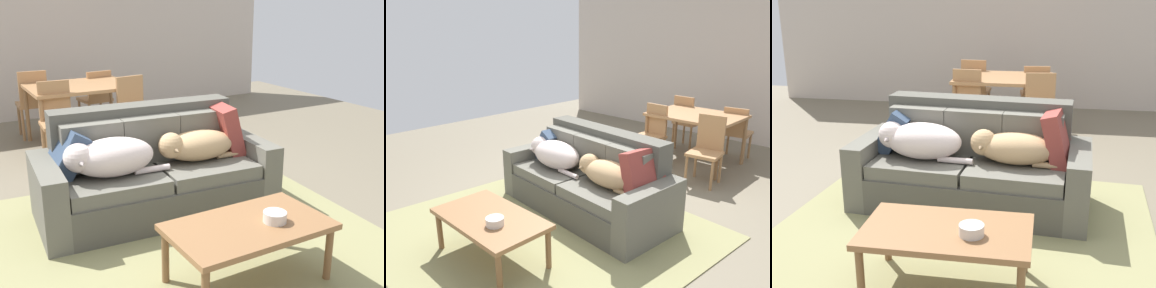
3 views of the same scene
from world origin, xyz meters
The scene contains 15 objects.
ground_plane centered at (0.00, 0.00, 0.00)m, with size 10.00×10.00×0.00m, color #746A56.
back_partition centered at (0.00, 4.00, 1.35)m, with size 8.00×0.12×2.70m, color beige.
area_rug centered at (-0.01, -0.72, 0.01)m, with size 2.98×2.96×0.01m, color #8E8B5B.
couch centered at (-0.01, -0.01, 0.35)m, with size 2.09×1.04×0.92m.
dog_on_left_cushion centered at (-0.45, -0.13, 0.61)m, with size 0.85×0.45×0.31m.
dog_on_right_cushion centered at (0.34, -0.13, 0.58)m, with size 0.83×0.40×0.28m.
throw_pillow_by_left_arm centered at (-0.73, 0.09, 0.62)m, with size 0.16×0.39×0.39m, color #354862.
throw_pillow_by_right_arm centered at (0.73, -0.02, 0.65)m, with size 0.14×0.46×0.46m, color brown.
coffee_table centered at (0.04, -1.35, 0.38)m, with size 1.06×0.61×0.43m.
bowl_on_coffee_table centered at (0.20, -1.41, 0.46)m, with size 0.15×0.15×0.07m, color silver.
dining_table centered at (0.05, 2.30, 0.70)m, with size 1.26×0.99×0.77m.
dining_chair_near_left centered at (-0.37, 1.77, 0.51)m, with size 0.42×0.42×0.92m.
dining_chair_near_right centered at (0.55, 1.70, 0.50)m, with size 0.45×0.45×0.91m.
dining_chair_far_left centered at (-0.41, 2.87, 0.51)m, with size 0.42×0.42×0.92m.
dining_chair_far_right centered at (0.46, 2.85, 0.48)m, with size 0.45×0.45×0.85m.
Camera 2 is at (2.73, -3.00, 2.03)m, focal length 36.15 mm.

